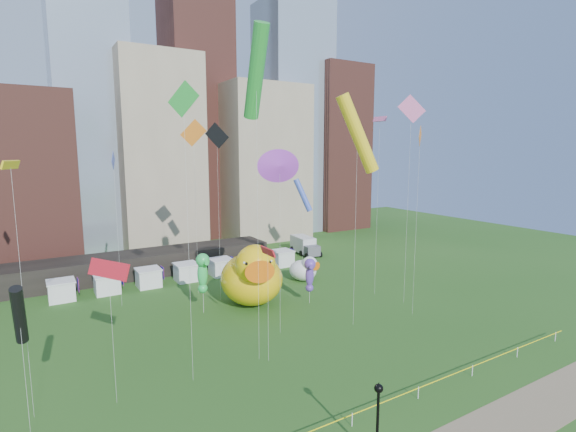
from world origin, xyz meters
TOP-DOWN VIEW (x-y plane):
  - ground at (0.00, 0.00)m, footprint 160.00×160.00m
  - skyline at (2.25, 61.06)m, footprint 101.00×23.00m
  - crane_right at (30.89, 64.00)m, footprint 23.00×1.00m
  - pavilion at (-4.00, 42.00)m, footprint 38.00×6.00m
  - vendor_tents at (1.02, 36.00)m, footprint 33.24×2.80m
  - caution_tape at (0.00, 0.00)m, footprint 50.00×0.06m
  - big_duck at (4.46, 22.97)m, footprint 9.07×10.51m
  - small_duck at (14.59, 27.71)m, footprint 4.20×4.94m
  - seahorse_green at (-1.17, 23.50)m, footprint 1.52×1.88m
  - seahorse_purple at (10.27, 19.97)m, footprint 1.72×1.91m
  - lamppost at (-0.88, -3.20)m, footprint 0.50×0.50m
  - box_truck at (23.19, 40.74)m, footprint 3.30×7.01m
  - kite_0 at (-0.36, 10.41)m, footprint 0.36×2.11m
  - kite_1 at (19.03, 18.74)m, footprint 0.51×1.90m
  - kite_2 at (-17.44, 7.62)m, footprint 0.71×2.24m
  - kite_3 at (-0.89, 11.07)m, footprint 1.85×4.25m
  - kite_4 at (-17.29, 11.63)m, footprint 1.06×1.61m
  - kite_5 at (14.27, 27.65)m, footprint 2.33×2.38m
  - kite_6 at (0.66, 30.34)m, footprint 2.69×1.78m
  - kite_8 at (-12.33, 10.51)m, footprint 2.25×3.44m
  - kite_9 at (19.77, 14.65)m, footprint 2.54×1.73m
  - kite_10 at (1.97, 26.37)m, footprint 1.97×2.20m
  - kite_11 at (-6.78, 10.66)m, footprint 1.67×1.95m
  - kite_12 at (10.64, 12.71)m, footprint 4.63×2.58m
  - kite_13 at (-8.37, 30.25)m, footprint 0.69×1.89m
  - kite_14 at (17.76, 11.48)m, footprint 1.71×1.25m
  - kite_15 at (3.36, 14.86)m, footprint 3.07×0.56m

SIDE VIEW (x-z plane):
  - ground at x=0.00m, z-range 0.00..0.00m
  - caution_tape at x=0.00m, z-range 0.23..1.13m
  - vendor_tents at x=1.02m, z-range -0.09..2.31m
  - box_truck at x=23.19m, z-range 0.04..2.92m
  - pavilion at x=-4.00m, z-range 0.00..3.20m
  - small_duck at x=14.59m, z-range -0.14..3.37m
  - lamppost at x=-0.88m, z-range 0.54..5.36m
  - big_duck at x=4.46m, z-range -0.30..7.12m
  - seahorse_purple at x=10.27m, z-range 1.05..6.37m
  - seahorse_green at x=-1.17m, z-range 1.50..8.12m
  - kite_2 at x=-17.44m, z-range 3.24..13.52m
  - kite_0 at x=-0.36m, z-range 4.44..14.12m
  - kite_8 at x=-12.33m, z-range 4.48..14.61m
  - kite_5 at x=14.27m, z-range 4.71..18.54m
  - kite_13 at x=-8.37m, z-range 7.13..24.49m
  - kite_15 at x=3.36m, z-range 7.23..24.75m
  - kite_4 at x=-17.29m, z-range 7.81..24.60m
  - kite_14 at x=17.76m, z-range 8.24..28.13m
  - kite_10 at x=1.97m, z-range 8.44..28.94m
  - kite_12 at x=10.64m, z-range 7.58..30.33m
  - kite_6 at x=0.66m, z-range 8.61..29.67m
  - kite_11 at x=-6.78m, z-range 9.26..31.43m
  - kite_1 at x=19.03m, z-range 9.95..31.25m
  - kite_9 at x=19.77m, z-range 9.74..33.13m
  - skyline at x=2.25m, z-range -12.56..55.44m
  - kite_3 at x=-0.89m, z-range 9.89..36.67m
  - crane_right at x=30.89m, z-range 8.90..84.90m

